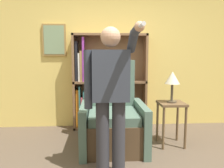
# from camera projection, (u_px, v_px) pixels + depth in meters

# --- Properties ---
(wall_back) EXTENTS (8.00, 0.11, 2.80)m
(wall_back) POSITION_uv_depth(u_px,v_px,m) (116.00, 54.00, 4.19)
(wall_back) COLOR #E0C160
(wall_back) RESTS_ON ground_plane
(bookcase) EXTENTS (1.37, 0.28, 1.76)m
(bookcase) POSITION_uv_depth(u_px,v_px,m) (103.00, 83.00, 4.09)
(bookcase) COLOR brown
(bookcase) RESTS_ON ground_plane
(armchair) EXTENTS (0.93, 0.94, 1.30)m
(armchair) POSITION_uv_depth(u_px,v_px,m) (113.00, 121.00, 3.27)
(armchair) COLOR #4C3823
(armchair) RESTS_ON ground_plane
(person_standing) EXTENTS (0.55, 0.78, 1.67)m
(person_standing) POSITION_uv_depth(u_px,v_px,m) (110.00, 93.00, 2.39)
(person_standing) COLOR #2D2D33
(person_standing) RESTS_ON ground_plane
(side_table) EXTENTS (0.38, 0.38, 0.67)m
(side_table) POSITION_uv_depth(u_px,v_px,m) (171.00, 112.00, 3.31)
(side_table) COLOR brown
(side_table) RESTS_ON ground_plane
(table_lamp) EXTENTS (0.22, 0.22, 0.47)m
(table_lamp) POSITION_uv_depth(u_px,v_px,m) (172.00, 79.00, 3.24)
(table_lamp) COLOR #4C4233
(table_lamp) RESTS_ON side_table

